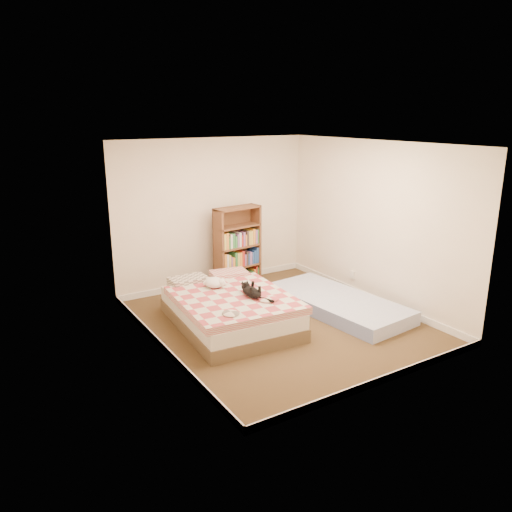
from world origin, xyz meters
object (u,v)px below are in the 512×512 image
black_cat (251,291)px  bed (229,308)px  white_dog (215,282)px  bookshelf (237,256)px  floor_mattress (337,303)px

black_cat → bed: bearing=132.6°
bed → white_dog: (-0.06, 0.28, 0.31)m
bookshelf → black_cat: size_ratio=2.06×
black_cat → white_dog: (-0.25, 0.57, 0.01)m
bookshelf → white_dog: (-0.99, -1.12, 0.03)m
bookshelf → black_cat: bearing=-121.0°
bed → floor_mattress: bearing=-8.6°
black_cat → white_dog: black_cat is taller
bed → white_dog: 0.42m
bed → floor_mattress: (1.66, -0.38, -0.14)m
bed → black_cat: bearing=-51.1°
black_cat → white_dog: 0.62m
floor_mattress → black_cat: (-1.46, 0.10, 0.45)m
bed → bookshelf: bearing=60.7°
bookshelf → white_dog: size_ratio=4.00×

